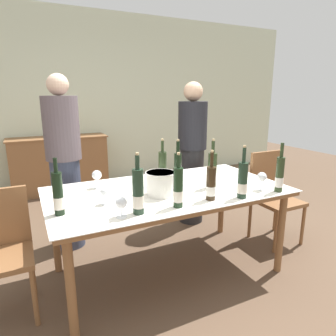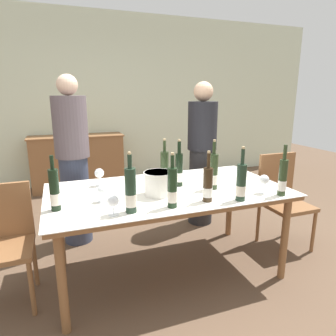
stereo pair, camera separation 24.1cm
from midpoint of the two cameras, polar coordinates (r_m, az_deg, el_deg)
ground_plane at (r=2.79m, az=2.62°, el=-18.95°), size 12.00×12.00×0.00m
back_wall at (r=5.26m, az=-10.41°, el=12.56°), size 8.00×0.10×2.80m
sideboard_cabinet at (r=5.02m, az=-15.45°, el=1.09°), size 1.46×0.46×0.87m
dining_table at (r=2.48m, az=2.79°, el=-5.49°), size 1.92×1.04×0.75m
ice_bucket at (r=2.30m, az=1.21°, el=-2.85°), size 0.23×0.23×0.18m
wine_bottle_0 at (r=1.96m, az=-3.64°, el=-4.56°), size 0.08×0.08×0.41m
wine_bottle_1 at (r=2.52m, az=4.86°, el=-0.42°), size 0.06×0.06×0.40m
wine_bottle_2 at (r=2.27m, az=16.76°, el=-2.82°), size 0.07×0.07×0.40m
wine_bottle_3 at (r=2.59m, az=2.01°, el=-0.09°), size 0.07×0.07×0.39m
wine_bottle_4 at (r=2.09m, az=-17.74°, el=-4.25°), size 0.07×0.07×0.38m
wine_bottle_5 at (r=2.20m, az=10.73°, el=-3.31°), size 0.07×0.07×0.37m
wine_bottle_6 at (r=2.49m, az=23.63°, el=-1.80°), size 0.06×0.06×0.39m
wine_bottle_7 at (r=2.48m, az=11.40°, el=-0.86°), size 0.08×0.08×0.41m
wine_bottle_8 at (r=2.05m, az=4.21°, el=-4.01°), size 0.07×0.07×0.38m
wine_glass_0 at (r=1.94m, az=-6.92°, el=-6.44°), size 0.08×0.08×0.13m
wine_glass_1 at (r=2.19m, az=-9.44°, el=-4.34°), size 0.07×0.07×0.13m
wine_glass_2 at (r=2.56m, az=-10.37°, el=-1.11°), size 0.08×0.08×0.15m
wine_glass_3 at (r=2.49m, az=20.52°, el=-2.23°), size 0.08×0.08×0.15m
chair_right_end at (r=3.28m, az=22.84°, el=-4.69°), size 0.42×0.42×0.93m
chair_left_end at (r=2.48m, az=-26.64°, el=-11.68°), size 0.42×0.42×0.88m
person_host at (r=3.09m, az=-15.50°, el=1.06°), size 0.33×0.33×1.70m
person_guest_left at (r=3.48m, az=8.41°, el=2.45°), size 0.33×0.33×1.65m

